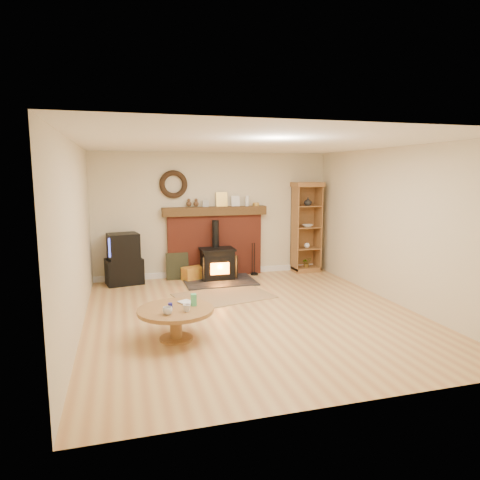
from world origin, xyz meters
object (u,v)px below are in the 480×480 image
object	(u,v)px
tv_unit	(124,260)
coffee_table	(176,314)
wood_stove	(218,265)
curio_cabinet	(306,227)

from	to	relation	value
tv_unit	coffee_table	size ratio (longest dim) A/B	1.02
wood_stove	coffee_table	bearing A→B (deg)	-112.48
curio_cabinet	wood_stove	bearing A→B (deg)	-172.10
wood_stove	tv_unit	bearing A→B (deg)	173.79
coffee_table	tv_unit	bearing A→B (deg)	101.00
tv_unit	coffee_table	bearing A→B (deg)	-79.00
tv_unit	curio_cabinet	distance (m)	3.95
wood_stove	coffee_table	xyz separation A→B (m)	(-1.23, -2.97, 0.03)
tv_unit	coffee_table	world-z (taller)	tv_unit
curio_cabinet	tv_unit	bearing A→B (deg)	-178.73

